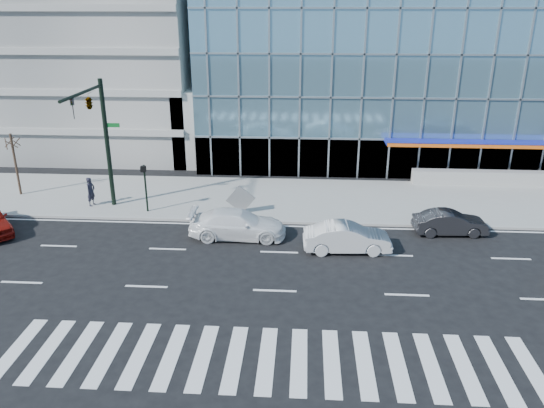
{
  "coord_description": "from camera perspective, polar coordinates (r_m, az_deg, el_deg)",
  "views": [
    {
      "loc": [
        1.23,
        -25.24,
        12.44
      ],
      "look_at": [
        -0.57,
        3.0,
        1.58
      ],
      "focal_mm": 35.0,
      "sensor_mm": 36.0,
      "label": 1
    }
  ],
  "objects": [
    {
      "name": "traffic_signal",
      "position": [
        32.83,
        -18.53,
        8.91
      ],
      "size": [
        1.14,
        5.74,
        8.0
      ],
      "color": "black",
      "rests_on": "sidewalk"
    },
    {
      "name": "tilted_panel",
      "position": [
        32.54,
        -3.4,
        0.5
      ],
      "size": [
        1.83,
        0.17,
        1.83
      ],
      "primitive_type": "cube",
      "rotation": [
        0.0,
        0.69,
        0.06
      ],
      "color": "gray",
      "rests_on": "sidewalk"
    },
    {
      "name": "ground",
      "position": [
        28.17,
        0.78,
        -5.21
      ],
      "size": [
        160.0,
        160.0,
        0.0
      ],
      "primitive_type": "plane",
      "color": "black",
      "rests_on": "ground"
    },
    {
      "name": "theatre_building",
      "position": [
        53.04,
        18.18,
        14.66
      ],
      "size": [
        42.0,
        26.0,
        15.0
      ],
      "primitive_type": "cube",
      "color": "#6998AF",
      "rests_on": "ground"
    },
    {
      "name": "pedestrian",
      "position": [
        35.7,
        -18.91,
        1.28
      ],
      "size": [
        0.61,
        0.78,
        1.86
      ],
      "primitive_type": "imported",
      "rotation": [
        0.0,
        0.0,
        1.3
      ],
      "color": "black",
      "rests_on": "sidewalk"
    },
    {
      "name": "ped_signal_post",
      "position": [
        33.35,
        -13.52,
        2.41
      ],
      "size": [
        0.3,
        0.33,
        3.0
      ],
      "color": "black",
      "rests_on": "sidewalk"
    },
    {
      "name": "sidewalk",
      "position": [
        35.49,
        1.44,
        0.61
      ],
      "size": [
        120.0,
        8.0,
        0.15
      ],
      "primitive_type": "cube",
      "color": "gray",
      "rests_on": "ground"
    },
    {
      "name": "street_tree_near",
      "position": [
        38.95,
        -26.21,
        5.99
      ],
      "size": [
        1.1,
        1.1,
        4.23
      ],
      "color": "#332319",
      "rests_on": "sidewalk"
    },
    {
      "name": "white_sedan",
      "position": [
        28.3,
        8.08,
        -3.6
      ],
      "size": [
        4.69,
        1.86,
        1.52
      ],
      "primitive_type": "imported",
      "rotation": [
        0.0,
        0.0,
        1.63
      ],
      "color": "silver",
      "rests_on": "ground"
    },
    {
      "name": "dark_sedan",
      "position": [
        31.71,
        18.62,
        -1.93
      ],
      "size": [
        4.19,
        1.66,
        1.36
      ],
      "primitive_type": "imported",
      "rotation": [
        0.0,
        0.0,
        1.63
      ],
      "color": "black",
      "rests_on": "ground"
    },
    {
      "name": "white_suv",
      "position": [
        29.68,
        -3.74,
        -2.17
      ],
      "size": [
        5.42,
        2.23,
        1.57
      ],
      "primitive_type": "imported",
      "rotation": [
        0.0,
        0.0,
        1.58
      ],
      "color": "white",
      "rests_on": "ground"
    },
    {
      "name": "parking_garage",
      "position": [
        55.52,
        -19.77,
        17.33
      ],
      "size": [
        24.0,
        24.0,
        20.0
      ],
      "primitive_type": "cube",
      "color": "gray",
      "rests_on": "ground"
    },
    {
      "name": "ramp_block",
      "position": [
        44.85,
        -5.78,
        8.75
      ],
      "size": [
        6.0,
        8.0,
        6.0
      ],
      "primitive_type": "cube",
      "color": "gray",
      "rests_on": "ground"
    }
  ]
}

